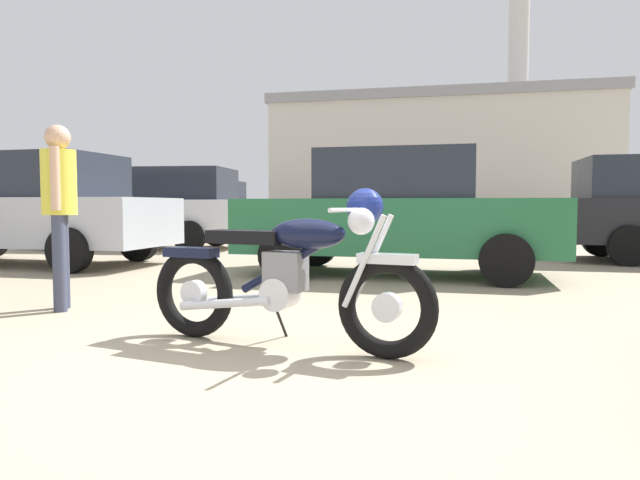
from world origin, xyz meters
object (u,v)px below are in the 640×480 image
at_px(white_estate_far, 143,206).
at_px(vintage_motorcycle, 292,274).
at_px(bystander, 59,197).
at_px(silver_sedan_mid, 208,209).
at_px(pale_sedan_back, 18,206).
at_px(blue_hatchback_right, 397,213).

bearing_deg(white_estate_far, vintage_motorcycle, 120.74).
xyz_separation_m(bystander, white_estate_far, (-3.33, 6.78, -0.08)).
bearing_deg(bystander, white_estate_far, -94.12).
height_order(silver_sedan_mid, pale_sedan_back, pale_sedan_back).
bearing_deg(silver_sedan_mid, white_estate_far, -88.33).
bearing_deg(bystander, vintage_motorcycle, 131.89).
bearing_deg(pale_sedan_back, blue_hatchback_right, 0.18).
height_order(bystander, silver_sedan_mid, silver_sedan_mid).
xyz_separation_m(silver_sedan_mid, pale_sedan_back, (0.64, -8.31, 0.10)).
distance_m(bystander, blue_hatchback_right, 4.27).
bearing_deg(white_estate_far, blue_hatchback_right, 143.65).
bearing_deg(pale_sedan_back, white_estate_far, 87.85).
xyz_separation_m(vintage_motorcycle, blue_hatchback_right, (0.22, 4.13, 0.34)).
bearing_deg(white_estate_far, silver_sedan_mid, -87.82).
xyz_separation_m(vintage_motorcycle, pale_sedan_back, (-5.85, 4.05, 0.45)).
xyz_separation_m(vintage_motorcycle, silver_sedan_mid, (-6.49, 12.36, 0.34)).
relative_size(bystander, pale_sedan_back, 0.35).
height_order(blue_hatchback_right, pale_sedan_back, pale_sedan_back).
distance_m(vintage_motorcycle, pale_sedan_back, 7.13).
height_order(bystander, white_estate_far, white_estate_far).
distance_m(white_estate_far, pale_sedan_back, 3.50).
distance_m(blue_hatchback_right, silver_sedan_mid, 10.62).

